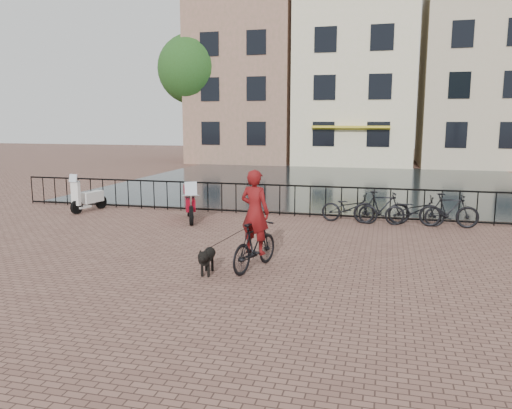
% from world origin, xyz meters
% --- Properties ---
extents(ground, '(100.00, 100.00, 0.00)m').
position_xyz_m(ground, '(0.00, 0.00, 0.00)').
color(ground, brown).
rests_on(ground, ground).
extents(canal_water, '(20.00, 20.00, 0.00)m').
position_xyz_m(canal_water, '(0.00, 17.30, 0.00)').
color(canal_water, black).
rests_on(canal_water, ground).
extents(railing, '(20.00, 0.05, 1.02)m').
position_xyz_m(railing, '(0.00, 8.00, 0.50)').
color(railing, black).
rests_on(railing, ground).
extents(canal_house_left, '(7.50, 9.00, 12.80)m').
position_xyz_m(canal_house_left, '(-7.50, 30.00, 6.40)').
color(canal_house_left, '#7F644A').
rests_on(canal_house_left, ground).
extents(canal_house_mid, '(8.00, 9.50, 11.80)m').
position_xyz_m(canal_house_mid, '(0.50, 30.00, 5.90)').
color(canal_house_mid, beige).
rests_on(canal_house_mid, ground).
extents(canal_house_right, '(7.00, 9.00, 13.30)m').
position_xyz_m(canal_house_right, '(8.50, 30.00, 6.65)').
color(canal_house_right, '#BDAF8C').
rests_on(canal_house_right, ground).
extents(tree_far_left, '(5.04, 5.04, 9.27)m').
position_xyz_m(tree_far_left, '(-11.00, 27.00, 6.73)').
color(tree_far_left, black).
rests_on(tree_far_left, ground).
extents(cyclist, '(0.97, 1.87, 2.46)m').
position_xyz_m(cyclist, '(0.24, 1.97, 0.93)').
color(cyclist, black).
rests_on(cyclist, ground).
extents(dog, '(0.41, 0.90, 0.59)m').
position_xyz_m(dog, '(-0.61, 1.42, 0.29)').
color(dog, black).
rests_on(dog, ground).
extents(motorcycle, '(1.19, 1.89, 1.34)m').
position_xyz_m(motorcycle, '(-3.03, 6.45, 0.67)').
color(motorcycle, maroon).
rests_on(motorcycle, ground).
extents(scooter, '(0.69, 1.53, 1.37)m').
position_xyz_m(scooter, '(-6.99, 7.09, 0.69)').
color(scooter, white).
rests_on(scooter, ground).
extents(parked_bike_0, '(1.78, 0.81, 0.90)m').
position_xyz_m(parked_bike_0, '(1.80, 7.40, 0.45)').
color(parked_bike_0, black).
rests_on(parked_bike_0, ground).
extents(parked_bike_1, '(1.71, 0.70, 1.00)m').
position_xyz_m(parked_bike_1, '(2.75, 7.40, 0.50)').
color(parked_bike_1, black).
rests_on(parked_bike_1, ground).
extents(parked_bike_2, '(1.76, 0.73, 0.90)m').
position_xyz_m(parked_bike_2, '(3.70, 7.40, 0.45)').
color(parked_bike_2, black).
rests_on(parked_bike_2, ground).
extents(parked_bike_3, '(1.67, 0.48, 1.00)m').
position_xyz_m(parked_bike_3, '(4.65, 7.40, 0.50)').
color(parked_bike_3, black).
rests_on(parked_bike_3, ground).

